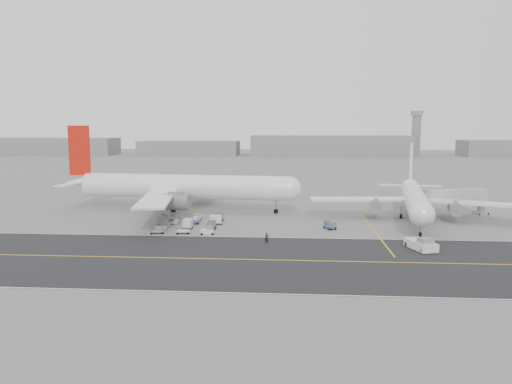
# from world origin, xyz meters

# --- Properties ---
(ground) EXTENTS (700.00, 700.00, 0.00)m
(ground) POSITION_xyz_m (0.00, 0.00, 0.00)
(ground) COLOR gray
(ground) RESTS_ON ground
(taxiway) EXTENTS (220.00, 59.00, 0.03)m
(taxiway) POSITION_xyz_m (5.02, -17.98, 0.01)
(taxiway) COLOR #28282A
(taxiway) RESTS_ON ground
(horizon_buildings) EXTENTS (520.00, 28.00, 28.00)m
(horizon_buildings) POSITION_xyz_m (30.00, 260.00, 0.00)
(horizon_buildings) COLOR gray
(horizon_buildings) RESTS_ON ground
(control_tower) EXTENTS (7.00, 7.00, 31.25)m
(control_tower) POSITION_xyz_m (100.00, 265.00, 16.25)
(control_tower) COLOR gray
(control_tower) RESTS_ON ground
(airliner_a) EXTENTS (60.38, 59.47, 20.84)m
(airliner_a) POSITION_xyz_m (-14.09, 26.02, 6.00)
(airliner_a) COLOR white
(airliner_a) RESTS_ON ground
(airliner_b) EXTENTS (46.35, 47.24, 16.41)m
(airliner_b) POSITION_xyz_m (40.89, 18.73, 4.74)
(airliner_b) COLOR white
(airliner_b) RESTS_ON ground
(pushback_tug) EXTENTS (4.66, 8.16, 2.31)m
(pushback_tug) POSITION_xyz_m (35.38, -9.81, 0.95)
(pushback_tug) COLOR silver
(pushback_tug) RESTS_ON ground
(jet_bridge) EXTENTS (16.83, 7.33, 6.30)m
(jet_bridge) POSITION_xyz_m (51.22, 24.16, 4.39)
(jet_bridge) COLOR gray
(jet_bridge) RESTS_ON ground
(gse_cluster) EXTENTS (20.00, 23.66, 2.06)m
(gse_cluster) POSITION_xyz_m (-7.54, 6.89, 0.00)
(gse_cluster) COLOR gray
(gse_cluster) RESTS_ON ground
(stray_dolly) EXTENTS (2.63, 3.12, 1.65)m
(stray_dolly) POSITION_xyz_m (21.31, 6.31, 0.00)
(stray_dolly) COLOR silver
(stray_dolly) RESTS_ON ground
(ground_crew_a) EXTENTS (0.81, 0.64, 1.96)m
(ground_crew_a) POSITION_xyz_m (9.17, -7.18, 0.98)
(ground_crew_a) COLOR black
(ground_crew_a) RESTS_ON ground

